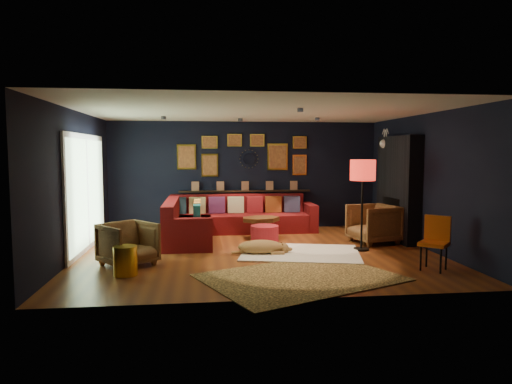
{
  "coord_description": "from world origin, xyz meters",
  "views": [
    {
      "loc": [
        -1.02,
        -8.31,
        1.86
      ],
      "look_at": [
        -0.01,
        0.3,
        1.1
      ],
      "focal_mm": 32.0,
      "sensor_mm": 36.0,
      "label": 1
    }
  ],
  "objects": [
    {
      "name": "ceiling_spots",
      "position": [
        -0.0,
        0.8,
        2.56
      ],
      "size": [
        3.3,
        2.5,
        0.06
      ],
      "color": "black",
      "rests_on": "room_walls"
    },
    {
      "name": "pouf",
      "position": [
        0.2,
        0.64,
        0.21
      ],
      "size": [
        0.56,
        0.56,
        0.37
      ],
      "primitive_type": "cylinder",
      "color": "maroon",
      "rests_on": "shag_rug"
    },
    {
      "name": "sliding_door",
      "position": [
        -3.22,
        0.6,
        1.1
      ],
      "size": [
        0.06,
        2.8,
        2.2
      ],
      "color": "white",
      "rests_on": "ground"
    },
    {
      "name": "sectional",
      "position": [
        -0.61,
        1.81,
        0.32
      ],
      "size": [
        3.41,
        2.69,
        0.86
      ],
      "color": "maroon",
      "rests_on": "ground"
    },
    {
      "name": "floor_lamp",
      "position": [
        1.97,
        -0.05,
        1.46
      ],
      "size": [
        0.47,
        0.47,
        1.72
      ],
      "color": "black",
      "rests_on": "ground"
    },
    {
      "name": "ledge",
      "position": [
        0.0,
        2.68,
        0.92
      ],
      "size": [
        3.2,
        0.12,
        0.04
      ],
      "primitive_type": "cube",
      "color": "black",
      "rests_on": "room_walls"
    },
    {
      "name": "dog",
      "position": [
        0.02,
        -0.2,
        0.19
      ],
      "size": [
        1.16,
        0.63,
        0.36
      ],
      "primitive_type": null,
      "rotation": [
        0.0,
        0.0,
        -0.07
      ],
      "color": "#9D7941",
      "rests_on": "leopard_rug"
    },
    {
      "name": "floor",
      "position": [
        0.0,
        0.0,
        0.0
      ],
      "size": [
        6.5,
        6.5,
        0.0
      ],
      "primitive_type": "plane",
      "color": "brown",
      "rests_on": "ground"
    },
    {
      "name": "fireplace",
      "position": [
        3.09,
        0.9,
        1.02
      ],
      "size": [
        0.31,
        1.6,
        2.2
      ],
      "color": "black",
      "rests_on": "ground"
    },
    {
      "name": "room_walls",
      "position": [
        0.0,
        0.0,
        1.59
      ],
      "size": [
        6.5,
        6.5,
        6.5
      ],
      "color": "black",
      "rests_on": "ground"
    },
    {
      "name": "gold_stool",
      "position": [
        -2.2,
        -1.34,
        0.22
      ],
      "size": [
        0.36,
        0.36,
        0.45
      ],
      "primitive_type": "cylinder",
      "color": "gold",
      "rests_on": "ground"
    },
    {
      "name": "armchair_left",
      "position": [
        -2.25,
        -0.74,
        0.39
      ],
      "size": [
        1.05,
        1.05,
        0.79
      ],
      "primitive_type": "imported",
      "rotation": [
        0.0,
        0.0,
        0.72
      ],
      "color": "#BF7B42",
      "rests_on": "ground"
    },
    {
      "name": "shag_rug",
      "position": [
        0.75,
        -0.2,
        0.01
      ],
      "size": [
        2.42,
        1.99,
        0.03
      ],
      "primitive_type": "cube",
      "rotation": [
        0.0,
        0.0,
        -0.23
      ],
      "color": "white",
      "rests_on": "ground"
    },
    {
      "name": "coffee_table",
      "position": [
        0.22,
        1.39,
        0.37
      ],
      "size": [
        0.98,
        0.81,
        0.43
      ],
      "rotation": [
        0.0,
        0.0,
        0.22
      ],
      "color": "brown",
      "rests_on": "shag_rug"
    },
    {
      "name": "leopard_rug",
      "position": [
        0.41,
        -1.8,
        0.01
      ],
      "size": [
        3.29,
        2.9,
        0.02
      ],
      "primitive_type": "cube",
      "rotation": [
        0.0,
        0.0,
        0.42
      ],
      "color": "tan",
      "rests_on": "ground"
    },
    {
      "name": "armchair_right",
      "position": [
        2.45,
        0.6,
        0.44
      ],
      "size": [
        0.97,
        1.01,
        0.87
      ],
      "primitive_type": "imported",
      "rotation": [
        0.0,
        0.0,
        -1.34
      ],
      "color": "#BF7B42",
      "rests_on": "ground"
    },
    {
      "name": "gallery_wall",
      "position": [
        -0.01,
        2.72,
        1.81
      ],
      "size": [
        3.15,
        0.04,
        1.02
      ],
      "color": "gold",
      "rests_on": "room_walls"
    },
    {
      "name": "deer_head",
      "position": [
        3.14,
        1.4,
        2.05
      ],
      "size": [
        0.5,
        0.28,
        0.45
      ],
      "color": "white",
      "rests_on": "fireplace"
    },
    {
      "name": "sunburst_mirror",
      "position": [
        0.1,
        2.72,
        1.7
      ],
      "size": [
        0.47,
        0.16,
        0.47
      ],
      "color": "silver",
      "rests_on": "room_walls"
    },
    {
      "name": "orange_chair",
      "position": [
        2.64,
        -1.55,
        0.5
      ],
      "size": [
        0.57,
        0.57,
        0.86
      ],
      "rotation": [
        0.0,
        0.0,
        -0.76
      ],
      "color": "black",
      "rests_on": "ground"
    }
  ]
}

